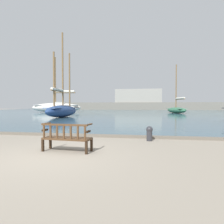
% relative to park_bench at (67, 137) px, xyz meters
% --- Properties ---
extents(ground_plane, '(160.00, 160.00, 0.00)m').
position_rel_park_bench_xyz_m(ground_plane, '(-0.21, -0.72, -0.47)').
color(ground_plane, gray).
extents(harbor_water, '(100.00, 80.00, 0.08)m').
position_rel_park_bench_xyz_m(harbor_water, '(-0.21, 43.28, -0.43)').
color(harbor_water, '#385666').
rests_on(harbor_water, ground).
extents(quay_edge_kerb, '(40.00, 0.30, 0.12)m').
position_rel_park_bench_xyz_m(quay_edge_kerb, '(-0.21, 3.13, -0.41)').
color(quay_edge_kerb, '#675F54').
rests_on(quay_edge_kerb, ground).
extents(park_bench, '(1.64, 0.65, 0.92)m').
position_rel_park_bench_xyz_m(park_bench, '(0.00, 0.00, 0.00)').
color(park_bench, black).
rests_on(park_bench, ground).
extents(sailboat_distant_harbor, '(2.25, 9.03, 10.44)m').
position_rel_park_bench_xyz_m(sailboat_distant_harbor, '(-7.73, 17.14, 0.56)').
color(sailboat_distant_harbor, navy).
rests_on(sailboat_distant_harbor, harbor_water).
extents(sailboat_mid_starboard, '(3.88, 7.28, 9.26)m').
position_rel_park_bench_xyz_m(sailboat_mid_starboard, '(8.18, 33.41, 0.31)').
color(sailboat_mid_starboard, '#2D6647').
rests_on(sailboat_mid_starboard, harbor_water).
extents(sailboat_centre_channel, '(10.48, 5.05, 11.51)m').
position_rel_park_bench_xyz_m(sailboat_centre_channel, '(-15.99, 33.09, 0.77)').
color(sailboat_centre_channel, silver).
rests_on(sailboat_centre_channel, harbor_water).
extents(mooring_bollard, '(0.28, 0.28, 0.63)m').
position_rel_park_bench_xyz_m(mooring_bollard, '(2.69, 2.46, -0.12)').
color(mooring_bollard, '#2D2D33').
rests_on(mooring_bollard, ground).
extents(far_breakwater, '(53.57, 2.40, 7.10)m').
position_rel_park_bench_xyz_m(far_breakwater, '(-0.23, 61.78, 1.88)').
color(far_breakwater, slate).
rests_on(far_breakwater, ground).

